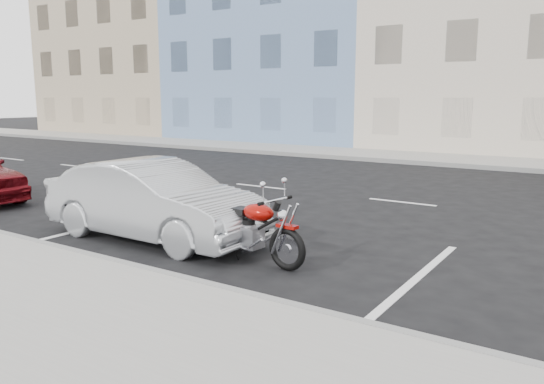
% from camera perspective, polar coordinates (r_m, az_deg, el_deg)
% --- Properties ---
extents(ground, '(120.00, 120.00, 0.00)m').
position_cam_1_polar(ground, '(12.18, 22.71, -2.03)').
color(ground, black).
rests_on(ground, ground).
extents(sidewalk_far, '(80.00, 3.40, 0.15)m').
position_cam_1_polar(sidewalk_far, '(21.78, 14.14, 3.69)').
color(sidewalk_far, gray).
rests_on(sidewalk_far, ground).
extents(curb_near, '(80.00, 0.12, 0.16)m').
position_cam_1_polar(curb_near, '(8.86, -22.17, -5.80)').
color(curb_near, gray).
rests_on(curb_near, ground).
extents(curb_far, '(80.00, 0.12, 0.16)m').
position_cam_1_polar(curb_far, '(20.19, 12.53, 3.29)').
color(curb_far, gray).
rests_on(curb_far, ground).
extents(bldg_far_west, '(12.00, 12.00, 12.00)m').
position_cam_1_polar(bldg_far_west, '(39.88, -12.07, 15.08)').
color(bldg_far_west, tan).
rests_on(bldg_far_west, ground).
extents(bldg_blue, '(12.00, 12.00, 13.00)m').
position_cam_1_polar(bldg_blue, '(32.61, 3.63, 17.32)').
color(bldg_blue, '#627EA8').
rests_on(bldg_blue, ground).
extents(bldg_cream, '(12.00, 12.00, 11.50)m').
position_cam_1_polar(bldg_cream, '(28.55, 25.90, 15.88)').
color(bldg_cream, beige).
rests_on(bldg_cream, ground).
extents(motorcycle, '(1.98, 0.65, 0.99)m').
position_cam_1_polar(motorcycle, '(7.38, 1.80, -5.13)').
color(motorcycle, black).
rests_on(motorcycle, ground).
extents(sedan_silver, '(4.09, 1.44, 1.35)m').
position_cam_1_polar(sedan_silver, '(9.22, -12.63, -0.90)').
color(sedan_silver, '#A7AAAE').
rests_on(sedan_silver, ground).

